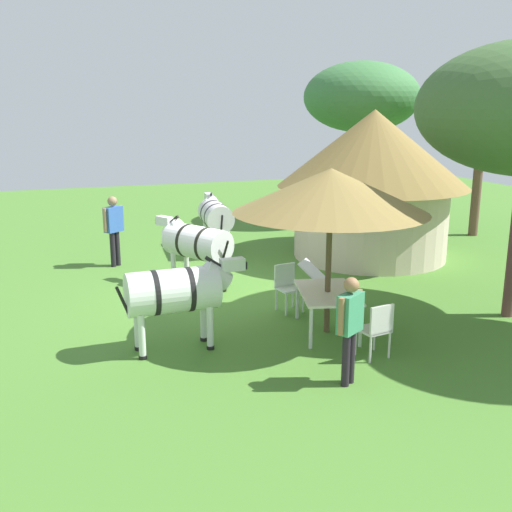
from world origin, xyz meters
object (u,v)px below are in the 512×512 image
object	(u,v)px
patio_dining_table	(327,295)
acacia_tree_left_background	(362,97)
guest_beside_umbrella	(350,321)
patio_chair_east_end	(287,284)
zebra_by_umbrella	(196,243)
shade_umbrella	(331,191)
striped_lounge_chair	(319,281)
zebra_toward_hut	(215,216)
acacia_tree_right_background	(485,101)
standing_watcher	(114,225)
patio_chair_near_hut	(377,327)
thatched_hut	(372,177)
zebra_nearest_camera	(176,291)

from	to	relation	value
patio_dining_table	acacia_tree_left_background	xyz separation A→B (m)	(-9.14, 5.53, 3.43)
patio_dining_table	guest_beside_umbrella	distance (m)	2.05
patio_chair_east_end	zebra_by_umbrella	bearing A→B (deg)	-65.91
shade_umbrella	striped_lounge_chair	size ratio (longest dim) A/B	3.52
striped_lounge_chair	zebra_toward_hut	world-z (taller)	zebra_toward_hut
acacia_tree_right_background	standing_watcher	bearing A→B (deg)	-89.53
acacia_tree_left_background	patio_chair_near_hut	bearing A→B (deg)	-26.92
guest_beside_umbrella	standing_watcher	world-z (taller)	standing_watcher
shade_umbrella	standing_watcher	size ratio (longest dim) A/B	1.90
patio_chair_near_hut	patio_chair_east_end	xyz separation A→B (m)	(-2.58, -0.45, 0.00)
standing_watcher	acacia_tree_right_background	xyz separation A→B (m)	(-0.09, 10.69, 2.93)
patio_dining_table	acacia_tree_left_background	size ratio (longest dim) A/B	0.33
guest_beside_umbrella	patio_chair_east_end	bearing A→B (deg)	51.43
standing_watcher	patio_dining_table	bearing A→B (deg)	80.87
thatched_hut	zebra_nearest_camera	world-z (taller)	thatched_hut
guest_beside_umbrella	standing_watcher	bearing A→B (deg)	75.48
shade_umbrella	patio_chair_near_hut	xyz separation A→B (m)	(1.29, 0.23, -1.96)
guest_beside_umbrella	zebra_by_umbrella	world-z (taller)	guest_beside_umbrella
patio_chair_near_hut	acacia_tree_left_background	xyz separation A→B (m)	(-10.43, 5.30, 3.58)
shade_umbrella	patio_dining_table	size ratio (longest dim) A/B	1.90
patio_chair_near_hut	zebra_toward_hut	distance (m)	7.47
patio_chair_east_end	acacia_tree_left_background	bearing A→B (deg)	-136.10
striped_lounge_chair	zebra_toward_hut	bearing A→B (deg)	-121.08
patio_chair_near_hut	zebra_by_umbrella	xyz separation A→B (m)	(-4.54, -1.78, 0.49)
zebra_by_umbrella	zebra_toward_hut	distance (m)	3.14
patio_chair_near_hut	striped_lounge_chair	xyz separation A→B (m)	(-3.35, 0.58, -0.26)
thatched_hut	shade_umbrella	distance (m)	5.68
patio_dining_table	zebra_nearest_camera	size ratio (longest dim) A/B	0.81
patio_chair_near_hut	striped_lounge_chair	bearing A→B (deg)	70.02
striped_lounge_chair	zebra_nearest_camera	distance (m)	4.03
standing_watcher	patio_chair_near_hut	bearing A→B (deg)	77.92
shade_umbrella	zebra_by_umbrella	size ratio (longest dim) A/B	1.71
shade_umbrella	patio_chair_east_end	world-z (taller)	shade_umbrella
patio_chair_east_end	striped_lounge_chair	world-z (taller)	patio_chair_east_end
patio_chair_near_hut	striped_lounge_chair	size ratio (longest dim) A/B	0.97
acacia_tree_right_background	thatched_hut	bearing A→B (deg)	-73.75
striped_lounge_chair	zebra_by_umbrella	xyz separation A→B (m)	(-1.19, -2.36, 0.75)
shade_umbrella	acacia_tree_right_background	bearing A→B (deg)	126.96
patio_chair_east_end	zebra_nearest_camera	xyz separation A→B (m)	(1.19, -2.40, 0.46)
zebra_by_umbrella	acacia_tree_right_background	distance (m)	10.02
zebra_by_umbrella	zebra_toward_hut	size ratio (longest dim) A/B	0.88
thatched_hut	standing_watcher	world-z (taller)	thatched_hut
thatched_hut	shade_umbrella	bearing A→B (deg)	-36.84
guest_beside_umbrella	striped_lounge_chair	xyz separation A→B (m)	(-4.00, 1.41, -0.69)
zebra_toward_hut	shade_umbrella	bearing A→B (deg)	-82.36
thatched_hut	patio_chair_near_hut	bearing A→B (deg)	-28.54
patio_chair_east_end	standing_watcher	world-z (taller)	standing_watcher
striped_lounge_chair	zebra_by_umbrella	bearing A→B (deg)	-73.29
thatched_hut	acacia_tree_left_background	distance (m)	5.46
patio_dining_table	zebra_by_umbrella	world-z (taller)	zebra_by_umbrella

